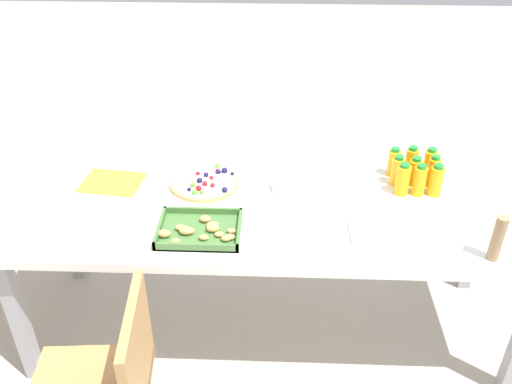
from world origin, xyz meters
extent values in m
plane|color=#B2A899|center=(0.00, 0.00, 0.00)|extent=(12.00, 12.00, 0.00)
cube|color=white|center=(0.00, 0.00, 0.70)|extent=(2.22, 0.82, 0.04)
cube|color=#99999E|center=(-1.03, -0.33, 0.34)|extent=(0.06, 0.06, 0.68)
cube|color=#99999E|center=(1.03, -0.33, 0.34)|extent=(0.06, 0.06, 0.68)
cube|color=#99999E|center=(1.03, 0.33, 0.34)|extent=(0.06, 0.06, 0.68)
cylinder|color=silver|center=(1.35, -0.19, 0.21)|extent=(0.02, 0.02, 0.41)
cube|color=#B7844C|center=(0.41, 0.75, 0.64)|extent=(0.06, 0.38, 0.38)
cylinder|color=#F9AA14|center=(-0.71, -0.26, 0.78)|extent=(0.06, 0.06, 0.12)
cylinder|color=#1E8C33|center=(-0.71, -0.26, 0.85)|extent=(0.04, 0.04, 0.02)
cylinder|color=#FAAB14|center=(-0.62, -0.25, 0.79)|extent=(0.05, 0.05, 0.13)
cylinder|color=#1E8C33|center=(-0.62, -0.25, 0.86)|extent=(0.03, 0.03, 0.02)
cylinder|color=#F9AB14|center=(-0.55, -0.25, 0.78)|extent=(0.05, 0.05, 0.12)
cylinder|color=#1E8C33|center=(-0.55, -0.25, 0.85)|extent=(0.03, 0.03, 0.02)
cylinder|color=#FAAD14|center=(-0.71, -0.17, 0.79)|extent=(0.05, 0.05, 0.13)
cylinder|color=#1E8C33|center=(-0.71, -0.17, 0.86)|extent=(0.03, 0.03, 0.02)
cylinder|color=#F9AD14|center=(-0.63, -0.18, 0.78)|extent=(0.06, 0.06, 0.12)
cylinder|color=#1E8C33|center=(-0.63, -0.18, 0.85)|extent=(0.04, 0.04, 0.02)
cylinder|color=#F9AE14|center=(-0.55, -0.18, 0.79)|extent=(0.05, 0.05, 0.13)
cylinder|color=#1E8C33|center=(-0.55, -0.18, 0.86)|extent=(0.04, 0.04, 0.02)
cylinder|color=#FAAD14|center=(-0.70, -0.10, 0.79)|extent=(0.06, 0.06, 0.13)
cylinder|color=#1E8C33|center=(-0.70, -0.10, 0.86)|extent=(0.04, 0.04, 0.02)
cylinder|color=#FAAC14|center=(-0.63, -0.10, 0.79)|extent=(0.06, 0.06, 0.13)
cylinder|color=#1E8C33|center=(-0.63, -0.10, 0.86)|extent=(0.04, 0.04, 0.02)
cylinder|color=#FAAE14|center=(-0.56, -0.10, 0.79)|extent=(0.06, 0.06, 0.13)
cylinder|color=#1E8C33|center=(-0.56, -0.10, 0.86)|extent=(0.04, 0.04, 0.02)
cylinder|color=tan|center=(0.29, -0.14, 0.73)|extent=(0.31, 0.31, 0.02)
cylinder|color=white|center=(0.29, -0.14, 0.74)|extent=(0.29, 0.29, 0.01)
sphere|color=#1E1947|center=(0.31, -0.12, 0.76)|extent=(0.03, 0.03, 0.03)
sphere|color=#66B238|center=(0.32, -0.03, 0.76)|extent=(0.03, 0.03, 0.03)
sphere|color=#66B238|center=(0.29, -0.03, 0.75)|extent=(0.02, 0.02, 0.02)
sphere|color=red|center=(0.26, -0.15, 0.75)|extent=(0.02, 0.02, 0.02)
sphere|color=#1E1947|center=(0.21, -0.21, 0.76)|extent=(0.03, 0.03, 0.03)
sphere|color=#1E1947|center=(0.21, -0.21, 0.75)|extent=(0.02, 0.02, 0.02)
sphere|color=#1E1947|center=(0.24, -0.20, 0.75)|extent=(0.02, 0.02, 0.02)
sphere|color=red|center=(0.31, -0.06, 0.76)|extent=(0.03, 0.03, 0.03)
sphere|color=#1E1947|center=(0.29, -0.17, 0.75)|extent=(0.02, 0.02, 0.02)
sphere|color=red|center=(0.29, -0.10, 0.75)|extent=(0.02, 0.02, 0.02)
sphere|color=#66B238|center=(0.34, -0.09, 0.75)|extent=(0.02, 0.02, 0.02)
sphere|color=red|center=(0.25, -0.09, 0.75)|extent=(0.02, 0.02, 0.02)
sphere|color=#66B238|center=(0.24, -0.25, 0.75)|extent=(0.02, 0.02, 0.02)
sphere|color=red|center=(0.24, -0.20, 0.75)|extent=(0.02, 0.02, 0.02)
sphere|color=#1E1947|center=(0.35, -0.05, 0.75)|extent=(0.02, 0.02, 0.02)
sphere|color=red|center=(0.33, -0.18, 0.75)|extent=(0.02, 0.02, 0.02)
sphere|color=#1E1947|center=(0.17, -0.19, 0.75)|extent=(0.02, 0.02, 0.02)
sphere|color=#1E1947|center=(0.20, -0.05, 0.76)|extent=(0.03, 0.03, 0.03)
cube|color=#477238|center=(0.27, 0.21, 0.73)|extent=(0.32, 0.25, 0.01)
cube|color=#477238|center=(0.27, 0.09, 0.74)|extent=(0.32, 0.01, 0.03)
cube|color=#477238|center=(0.27, 0.32, 0.74)|extent=(0.32, 0.01, 0.03)
cube|color=#477238|center=(0.12, 0.21, 0.74)|extent=(0.01, 0.25, 0.03)
cube|color=#477238|center=(0.43, 0.21, 0.74)|extent=(0.01, 0.25, 0.03)
ellipsoid|color=tan|center=(0.19, 0.24, 0.74)|extent=(0.04, 0.03, 0.02)
ellipsoid|color=tan|center=(0.25, 0.26, 0.74)|extent=(0.04, 0.03, 0.02)
ellipsoid|color=tan|center=(0.35, 0.29, 0.74)|extent=(0.04, 0.03, 0.02)
ellipsoid|color=tan|center=(0.35, 0.21, 0.74)|extent=(0.04, 0.03, 0.02)
ellipsoid|color=tan|center=(0.16, 0.27, 0.74)|extent=(0.04, 0.03, 0.02)
ellipsoid|color=tan|center=(0.40, 0.25, 0.74)|extent=(0.05, 0.04, 0.03)
ellipsoid|color=tan|center=(0.26, 0.15, 0.74)|extent=(0.05, 0.03, 0.03)
ellipsoid|color=tan|center=(0.22, 0.19, 0.74)|extent=(0.05, 0.04, 0.03)
ellipsoid|color=tan|center=(0.22, 0.21, 0.75)|extent=(0.05, 0.04, 0.03)
ellipsoid|color=tan|center=(0.32, 0.23, 0.75)|extent=(0.05, 0.04, 0.03)
ellipsoid|color=tan|center=(0.31, 0.23, 0.74)|extent=(0.05, 0.03, 0.03)
ellipsoid|color=tan|center=(0.15, 0.22, 0.74)|extent=(0.03, 0.02, 0.02)
ellipsoid|color=tan|center=(0.33, 0.21, 0.74)|extent=(0.04, 0.03, 0.02)
ellipsoid|color=tan|center=(0.15, 0.26, 0.74)|extent=(0.04, 0.03, 0.02)
cylinder|color=silver|center=(-0.09, -0.12, 0.72)|extent=(0.17, 0.17, 0.00)
cylinder|color=silver|center=(-0.09, -0.12, 0.73)|extent=(0.17, 0.17, 0.00)
cylinder|color=silver|center=(-0.09, -0.12, 0.73)|extent=(0.17, 0.17, 0.00)
cylinder|color=silver|center=(-0.09, -0.12, 0.74)|extent=(0.17, 0.17, 0.00)
cylinder|color=silver|center=(-0.09, -0.12, 0.74)|extent=(0.17, 0.17, 0.00)
cube|color=white|center=(-0.39, 0.20, 0.73)|extent=(0.15, 0.15, 0.02)
cylinder|color=#9E7A56|center=(-0.82, 0.32, 0.81)|extent=(0.04, 0.04, 0.18)
cube|color=yellow|center=(0.71, -0.14, 0.73)|extent=(0.28, 0.23, 0.01)
camera|label=1|loc=(-0.02, 1.92, 2.04)|focal=38.92mm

